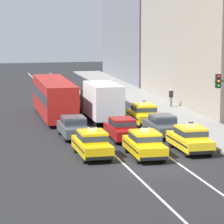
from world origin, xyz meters
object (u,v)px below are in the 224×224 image
Objects in this scene: box_truck_center_third at (101,101)px; taxi_center_fourth at (83,100)px; taxi_right_nearest at (190,138)px; sedan_right_second at (162,125)px; bus_left_third at (54,97)px; taxi_left_nearest at (92,143)px; taxi_center_nearest at (145,144)px; sedan_center_second at (122,128)px; taxi_right_third at (143,114)px; pedestrian_by_storefront at (171,98)px; sedan_left_second at (73,126)px.

taxi_center_fourth is (-0.24, 7.08, -0.90)m from box_truck_center_third.
sedan_right_second is (-0.20, 5.39, -0.03)m from taxi_right_nearest.
sedan_right_second is at bearing -76.65° from taxi_center_fourth.
box_truck_center_third is (3.43, -3.09, -0.04)m from bus_left_third.
taxi_left_nearest reaches higher than sedan_right_second.
taxi_left_nearest is at bearing -104.46° from box_truck_center_third.
taxi_center_nearest is 5.56m from sedan_center_second.
taxi_center_nearest is (3.15, -0.82, 0.00)m from taxi_left_nearest.
taxi_right_third is (3.18, 5.73, 0.03)m from sedan_center_second.
bus_left_third is 4.62m from box_truck_center_third.
pedestrian_by_storefront reaches higher than sedan_right_second.
box_truck_center_third is at bearing 104.92° from taxi_right_nearest.
taxi_center_nearest is 20.26m from taxi_center_fourth.
taxi_left_nearest is at bearing -88.81° from sedan_left_second.
taxi_center_nearest is 0.66× the size of box_truck_center_third.
taxi_left_nearest is at bearing -98.63° from taxi_center_fourth.
box_truck_center_third is 7.14m from taxi_center_fourth.
bus_left_third is at bearing -128.70° from taxi_center_fourth.
taxi_center_fourth is at bearing 91.94° from box_truck_center_third.
sedan_center_second is 0.94× the size of taxi_right_nearest.
sedan_left_second is 9.24m from bus_left_third.
bus_left_third reaches higher than sedan_right_second.
taxi_center_fourth is at bearing 90.57° from taxi_center_nearest.
sedan_left_second is at bearing 114.86° from taxi_center_nearest.
bus_left_third is at bearing 137.98° from box_truck_center_third.
sedan_center_second is at bearing 126.04° from taxi_right_nearest.
bus_left_third is (-0.11, 9.19, 0.97)m from sedan_left_second.
bus_left_third is 11.86m from pedestrian_by_storefront.
taxi_center_nearest is 11.71m from taxi_right_third.
taxi_left_nearest is 12.80m from box_truck_center_third.
taxi_right_third is (6.26, 10.48, 0.00)m from taxi_left_nearest.
taxi_right_third reaches higher than sedan_right_second.
taxi_right_nearest reaches higher than sedan_center_second.
taxi_center_nearest is at bearing -90.16° from box_truck_center_third.
taxi_center_fourth and taxi_right_third have the same top height.
taxi_center_fourth is at bearing 103.35° from sedan_right_second.
pedestrian_by_storefront is at bearing 47.17° from sedan_left_second.
taxi_center_nearest is at bearing -89.21° from sedan_center_second.
pedestrian_by_storefront is at bearing 69.23° from sedan_right_second.
sedan_center_second is 0.94× the size of taxi_right_third.
sedan_center_second is at bearing 57.06° from taxi_left_nearest.
box_truck_center_third is at bearing 75.54° from taxi_left_nearest.
taxi_center_nearest is (3.28, -7.09, 0.03)m from sedan_left_second.
sedan_left_second is 16.66m from pedestrian_by_storefront.
box_truck_center_third is 1.62× the size of sedan_right_second.
box_truck_center_third is at bearing 89.14° from sedan_center_second.
bus_left_third is 16.65m from taxi_center_nearest.
sedan_left_second is 0.95× the size of taxi_right_nearest.
sedan_right_second is at bearing 13.08° from sedan_center_second.
taxi_left_nearest is at bearing -121.19° from pedestrian_by_storefront.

